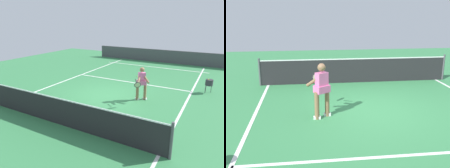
{
  "view_description": "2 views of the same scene",
  "coord_description": "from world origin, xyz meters",
  "views": [
    {
      "loc": [
        -4.7,
        8.02,
        3.57
      ],
      "look_at": [
        -0.62,
        0.63,
        0.88
      ],
      "focal_mm": 32.53,
      "sensor_mm": 36.0,
      "label": 1
    },
    {
      "loc": [
        -2.06,
        -7.45,
        2.94
      ],
      "look_at": [
        -1.12,
        0.11,
        0.83
      ],
      "focal_mm": 43.3,
      "sensor_mm": 36.0,
      "label": 2
    }
  ],
  "objects": [
    {
      "name": "ground_plane",
      "position": [
        0.0,
        0.0,
        0.0
      ],
      "size": [
        25.38,
        25.38,
        0.0
      ],
      "primitive_type": "plane",
      "color": "#38844C"
    },
    {
      "name": "court_back_wall",
      "position": [
        0.0,
        -9.46,
        0.54
      ],
      "size": [
        12.09,
        0.24,
        1.09
      ],
      "primitive_type": "cube",
      "color": "#47474C",
      "rests_on": "ground"
    },
    {
      "name": "baseline_marking",
      "position": [
        0.0,
        -7.26,
        0.0
      ],
      "size": [
        8.09,
        0.1,
        0.01
      ],
      "primitive_type": "cube",
      "color": "white",
      "rests_on": "ground"
    },
    {
      "name": "service_line_marking",
      "position": [
        0.0,
        -2.64,
        0.0
      ],
      "size": [
        7.09,
        0.1,
        0.01
      ],
      "primitive_type": "cube",
      "color": "white",
      "rests_on": "ground"
    },
    {
      "name": "sideline_left_marking",
      "position": [
        -3.55,
        0.0,
        0.0
      ],
      "size": [
        0.1,
        17.52,
        0.01
      ],
      "primitive_type": "cube",
      "color": "white",
      "rests_on": "ground"
    },
    {
      "name": "sideline_right_marking",
      "position": [
        3.55,
        0.0,
        0.0
      ],
      "size": [
        0.1,
        17.52,
        0.01
      ],
      "primitive_type": "cube",
      "color": "white",
      "rests_on": "ground"
    },
    {
      "name": "court_net",
      "position": [
        0.0,
        3.27,
        0.52
      ],
      "size": [
        7.77,
        0.08,
        1.1
      ],
      "color": "#4C4C51",
      "rests_on": "ground"
    },
    {
      "name": "tennis_player",
      "position": [
        -1.63,
        -0.33,
        0.85
      ],
      "size": [
        0.69,
        1.14,
        1.55
      ],
      "color": "#8C6647",
      "rests_on": "ground"
    },
    {
      "name": "tennis_ball_near",
      "position": [
        0.05,
        -4.01,
        0.03
      ],
      "size": [
        0.07,
        0.07,
        0.07
      ],
      "primitive_type": "sphere",
      "color": "#D1E533",
      "rests_on": "ground"
    },
    {
      "name": "ball_hopper",
      "position": [
        -4.28,
        -2.87,
        0.55
      ],
      "size": [
        0.36,
        0.36,
        0.74
      ],
      "color": "#333338",
      "rests_on": "ground"
    }
  ]
}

